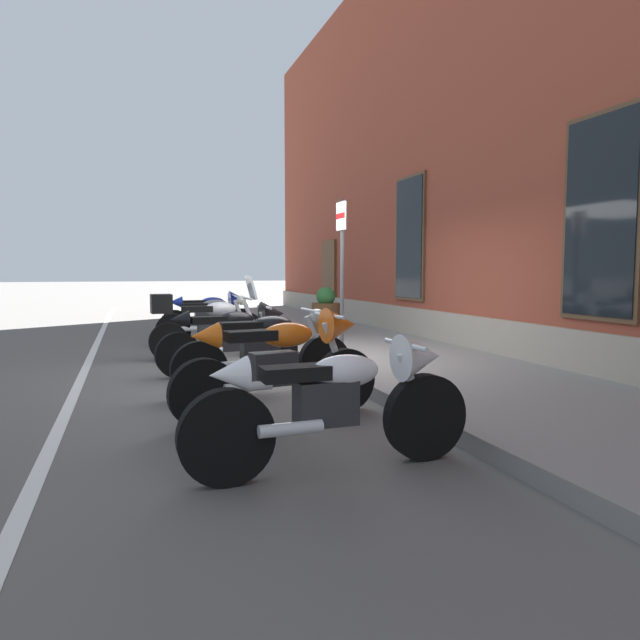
{
  "coord_description": "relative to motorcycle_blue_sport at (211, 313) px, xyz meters",
  "views": [
    {
      "loc": [
        8.08,
        -2.54,
        1.46
      ],
      "look_at": [
        0.92,
        -0.17,
        0.8
      ],
      "focal_mm": 32.26,
      "sensor_mm": 36.0,
      "label": 1
    }
  ],
  "objects": [
    {
      "name": "sidewalk",
      "position": [
        4.11,
        2.37,
        -0.48
      ],
      "size": [
        30.92,
        2.91,
        0.16
      ],
      "primitive_type": "cube",
      "color": "slate",
      "rests_on": "ground_plane"
    },
    {
      "name": "motorcycle_orange_sport",
      "position": [
        6.82,
        -0.19,
        0.03
      ],
      "size": [
        0.63,
        2.13,
        1.08
      ],
      "color": "black",
      "rests_on": "ground_plane"
    },
    {
      "name": "parking_sign",
      "position": [
        3.8,
        1.51,
        1.14
      ],
      "size": [
        0.36,
        0.07,
        2.38
      ],
      "color": "#4C4C51",
      "rests_on": "sidewalk"
    },
    {
      "name": "motorcycle_white_sport",
      "position": [
        8.37,
        -0.18,
        -0.02
      ],
      "size": [
        0.62,
        2.21,
        0.98
      ],
      "color": "black",
      "rests_on": "ground_plane"
    },
    {
      "name": "motorcycle_black_sport",
      "position": [
        4.22,
        -0.25,
        -0.0
      ],
      "size": [
        0.62,
        2.02,
        1.01
      ],
      "color": "black",
      "rests_on": "ground_plane"
    },
    {
      "name": "motorcycle_black_naked",
      "position": [
        5.58,
        -0.11,
        -0.07
      ],
      "size": [
        0.62,
        2.2,
        0.99
      ],
      "color": "black",
      "rests_on": "ground_plane"
    },
    {
      "name": "ground_plane",
      "position": [
        4.11,
        0.92,
        -0.56
      ],
      "size": [
        140.0,
        140.0,
        0.0
      ],
      "primitive_type": "plane",
      "color": "#565451"
    },
    {
      "name": "barrel_planter",
      "position": [
        0.8,
        2.28,
        0.0
      ],
      "size": [
        0.63,
        0.63,
        0.95
      ],
      "color": "brown",
      "rests_on": "sidewalk"
    },
    {
      "name": "motorcycle_grey_naked",
      "position": [
        1.34,
        -0.19,
        -0.07
      ],
      "size": [
        0.62,
        2.03,
        0.98
      ],
      "color": "black",
      "rests_on": "ground_plane"
    },
    {
      "name": "motorcycle_silver_touring",
      "position": [
        2.75,
        -0.44,
        0.01
      ],
      "size": [
        0.62,
        2.1,
        1.37
      ],
      "color": "black",
      "rests_on": "ground_plane"
    },
    {
      "name": "motorcycle_blue_sport",
      "position": [
        0.0,
        0.0,
        0.0
      ],
      "size": [
        0.62,
        1.99,
        1.02
      ],
      "color": "black",
      "rests_on": "ground_plane"
    },
    {
      "name": "lane_stripe",
      "position": [
        4.11,
        -2.28,
        -0.55
      ],
      "size": [
        30.92,
        0.12,
        0.01
      ],
      "primitive_type": "cube",
      "color": "silver",
      "rests_on": "ground_plane"
    }
  ]
}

